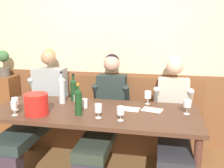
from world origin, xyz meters
TOP-DOWN VIEW (x-y plane):
  - room_wall_back at (0.00, 1.09)m, footprint 6.80×0.08m
  - wood_wainscot_panel at (0.00, 1.04)m, footprint 6.80×0.03m
  - wall_bench at (0.00, 0.83)m, footprint 2.47×0.42m
  - dining_table at (0.00, 0.13)m, footprint 2.17×0.86m
  - person_right_seat at (-0.82, 0.47)m, footprint 0.54×1.30m
  - person_center_right_seat at (0.05, 0.45)m, footprint 0.48×1.29m
  - person_center_left_seat at (0.83, 0.43)m, footprint 0.48×1.29m
  - ice_bucket at (-0.55, -0.09)m, footprint 0.24×0.24m
  - wine_bottle_clear_water at (-0.13, -0.03)m, footprint 0.07×0.07m
  - wine_bottle_amber_mid at (-0.44, 0.30)m, footprint 0.07×0.07m
  - wine_bottle_green_tall at (-0.35, 0.44)m, footprint 0.08×0.08m
  - wine_glass_by_bottle at (-0.83, -0.02)m, footprint 0.07×0.07m
  - wine_glass_center_front at (-0.22, 0.18)m, footprint 0.06×0.06m
  - wine_glass_center_rear at (0.94, 0.21)m, footprint 0.08×0.08m
  - wine_glass_right_end at (0.53, 0.47)m, footprint 0.08×0.08m
  - wine_glass_left_end at (-0.75, -0.16)m, footprint 0.06×0.06m
  - wine_glass_mid_right at (0.31, -0.10)m, footprint 0.07×0.07m
  - wine_glass_near_bucket at (0.09, -0.07)m, footprint 0.07×0.07m
  - water_tumbler_right at (-0.13, 0.20)m, footprint 0.06×0.06m
  - tasting_sheet_left_guest at (0.35, 0.25)m, footprint 0.22×0.17m
  - tasting_sheet_right_guest at (0.60, 0.27)m, footprint 0.24×0.20m
  - corner_pedestal at (-1.53, 0.86)m, footprint 0.28×0.28m
  - potted_plant at (-1.53, 0.86)m, footprint 0.16×0.16m

SIDE VIEW (x-z plane):
  - wall_bench at x=0.00m, z-range -0.19..0.75m
  - corner_pedestal at x=-1.53m, z-range 0.00..0.91m
  - wood_wainscot_panel at x=0.00m, z-range 0.00..0.98m
  - person_center_left_seat at x=0.83m, z-range -0.02..1.24m
  - person_center_right_seat at x=0.05m, z-range -0.01..1.25m
  - person_right_seat at x=-0.82m, z-range -0.03..1.29m
  - dining_table at x=0.00m, z-range 0.29..1.04m
  - tasting_sheet_left_guest at x=0.35m, z-range 0.74..0.74m
  - tasting_sheet_right_guest at x=0.60m, z-range 0.74..0.74m
  - water_tumbler_right at x=-0.13m, z-range 0.74..0.84m
  - wine_glass_mid_right at x=0.31m, z-range 0.76..0.90m
  - wine_glass_near_bucket at x=0.09m, z-range 0.76..0.91m
  - wine_glass_by_bottle at x=-0.83m, z-range 0.77..0.90m
  - wine_glass_left_end at x=-0.75m, z-range 0.77..0.91m
  - wine_glass_center_front at x=-0.22m, z-range 0.77..0.91m
  - wine_glass_right_end at x=0.53m, z-range 0.77..0.92m
  - wine_glass_center_rear at x=0.94m, z-range 0.77..0.92m
  - ice_bucket at x=-0.55m, z-range 0.74..0.95m
  - wine_bottle_green_tall at x=-0.35m, z-range 0.72..1.04m
  - wine_bottle_clear_water at x=-0.13m, z-range 0.72..1.05m
  - wine_bottle_amber_mid at x=-0.44m, z-range 0.72..1.09m
  - potted_plant at x=-1.53m, z-range 0.92..1.29m
  - room_wall_back at x=0.00m, z-range 0.00..2.80m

